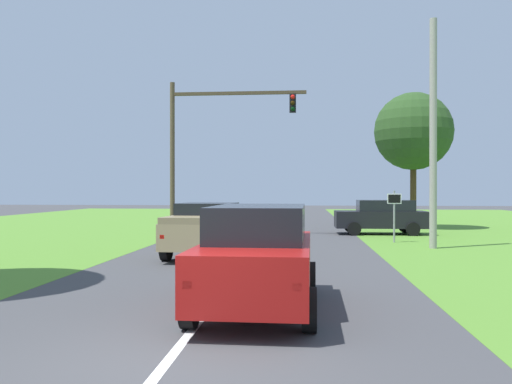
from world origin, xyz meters
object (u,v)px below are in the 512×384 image
object	(u,v)px
keep_moving_sign	(394,209)
crossing_suv_far	(382,216)
red_suv_near	(258,255)
pickup_truck_lead	(209,228)
traffic_light	(206,135)
oak_tree_right	(413,132)
utility_pole_right	(433,134)

from	to	relation	value
keep_moving_sign	crossing_suv_far	bearing A→B (deg)	88.77
red_suv_near	pickup_truck_lead	world-z (taller)	red_suv_near
traffic_light	keep_moving_sign	bearing A→B (deg)	-18.70
traffic_light	keep_moving_sign	distance (m)	9.95
oak_tree_right	traffic_light	bearing A→B (deg)	-153.55
oak_tree_right	red_suv_near	bearing A→B (deg)	-108.61
crossing_suv_far	oak_tree_right	bearing A→B (deg)	60.23
traffic_light	keep_moving_sign	world-z (taller)	traffic_light
utility_pole_right	red_suv_near	bearing A→B (deg)	-118.23
oak_tree_right	crossing_suv_far	size ratio (longest dim) A/B	1.73
pickup_truck_lead	oak_tree_right	size ratio (longest dim) A/B	0.67
keep_moving_sign	utility_pole_right	bearing A→B (deg)	-63.61
pickup_truck_lead	oak_tree_right	distance (m)	17.60
keep_moving_sign	oak_tree_right	bearing A→B (deg)	73.43
oak_tree_right	crossing_suv_far	xyz separation A→B (m)	(-2.47, -4.32, -4.80)
traffic_light	crossing_suv_far	distance (m)	9.88
traffic_light	red_suv_near	bearing A→B (deg)	-76.09
red_suv_near	traffic_light	world-z (taller)	traffic_light
traffic_light	utility_pole_right	bearing A→B (deg)	-27.73
oak_tree_right	crossing_suv_far	world-z (taller)	oak_tree_right
pickup_truck_lead	traffic_light	world-z (taller)	traffic_light
crossing_suv_far	utility_pole_right	world-z (taller)	utility_pole_right
traffic_light	utility_pole_right	xyz separation A→B (m)	(9.89, -5.20, -0.59)
oak_tree_right	utility_pole_right	world-z (taller)	utility_pole_right
pickup_truck_lead	oak_tree_right	xyz separation A→B (m)	(9.75, 13.85, 4.77)
red_suv_near	traffic_light	distance (m)	17.13
pickup_truck_lead	crossing_suv_far	distance (m)	11.99
utility_pole_right	crossing_suv_far	bearing A→B (deg)	98.82
crossing_suv_far	utility_pole_right	xyz separation A→B (m)	(1.01, -6.52, 3.54)
pickup_truck_lead	keep_moving_sign	distance (m)	8.90
pickup_truck_lead	crossing_suv_far	bearing A→B (deg)	52.64
utility_pole_right	keep_moving_sign	bearing A→B (deg)	116.39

